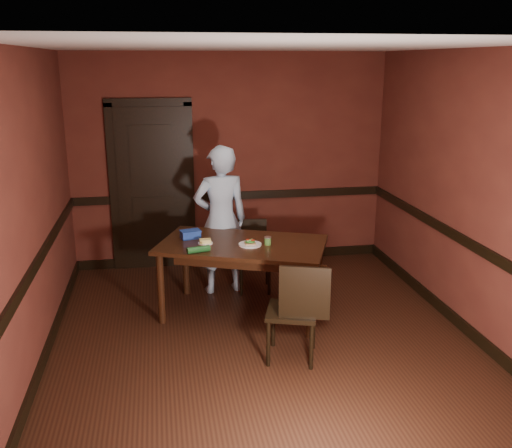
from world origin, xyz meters
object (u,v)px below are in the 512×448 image
object	(u,v)px
chair_far	(255,257)
sandwich_plate	(250,244)
food_tub	(190,234)
person	(221,220)
dining_table	(243,279)
cheese_saucer	(205,242)
chair_near	(292,310)
sauce_jar	(268,241)

from	to	relation	value
chair_far	sandwich_plate	size ratio (longest dim) A/B	3.48
sandwich_plate	food_tub	world-z (taller)	food_tub
chair_far	person	world-z (taller)	person
dining_table	food_tub	size ratio (longest dim) A/B	7.16
sandwich_plate	cheese_saucer	world-z (taller)	sandwich_plate
cheese_saucer	dining_table	bearing A→B (deg)	-6.61
chair_near	cheese_saucer	distance (m)	1.28
dining_table	chair_near	world-z (taller)	chair_near
cheese_saucer	sauce_jar	bearing A→B (deg)	-13.02
sandwich_plate	cheese_saucer	bearing A→B (deg)	163.53
person	sandwich_plate	xyz separation A→B (m)	(0.21, -0.76, -0.05)
person	cheese_saucer	xyz separation A→B (m)	(-0.23, -0.63, -0.05)
chair_near	food_tub	xyz separation A→B (m)	(-0.81, 1.25, 0.36)
dining_table	cheese_saucer	distance (m)	0.56
chair_near	sandwich_plate	distance (m)	1.00
chair_near	cheese_saucer	size ratio (longest dim) A/B	6.13
person	cheese_saucer	size ratio (longest dim) A/B	11.19
chair_far	cheese_saucer	world-z (taller)	cheese_saucer
chair_far	cheese_saucer	distance (m)	0.93
food_tub	dining_table	bearing A→B (deg)	-38.79
sandwich_plate	sauce_jar	distance (m)	0.18
chair_far	person	size ratio (longest dim) A/B	0.48
dining_table	food_tub	world-z (taller)	food_tub
sandwich_plate	sauce_jar	bearing A→B (deg)	-4.15
chair_far	chair_near	size ratio (longest dim) A/B	0.87
person	food_tub	bearing A→B (deg)	41.07
sandwich_plate	food_tub	xyz separation A→B (m)	(-0.58, 0.34, 0.03)
chair_near	sauce_jar	distance (m)	0.97
dining_table	sauce_jar	world-z (taller)	sauce_jar
person	sauce_jar	world-z (taller)	person
sauce_jar	food_tub	bearing A→B (deg)	155.33
food_tub	sauce_jar	bearing A→B (deg)	-37.66
dining_table	food_tub	distance (m)	0.72
chair_near	cheese_saucer	xyz separation A→B (m)	(-0.67, 1.04, 0.34)
food_tub	cheese_saucer	bearing A→B (deg)	-69.07
sauce_jar	food_tub	xyz separation A→B (m)	(-0.76, 0.35, 0.00)
chair_far	sauce_jar	bearing A→B (deg)	-82.37
chair_near	food_tub	bearing A→B (deg)	-39.16
chair_far	chair_near	distance (m)	1.62
chair_near	food_tub	size ratio (longest dim) A/B	3.99
sauce_jar	food_tub	distance (m)	0.84
chair_near	sandwich_plate	size ratio (longest dim) A/B	4.00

